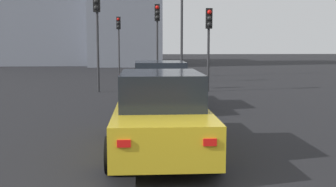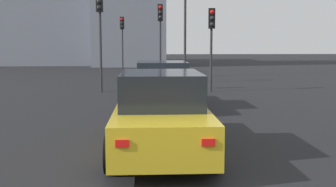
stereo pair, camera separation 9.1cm
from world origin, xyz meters
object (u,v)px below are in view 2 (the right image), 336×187
Objects in this scene: traffic_light_near_right at (160,27)px; traffic_light_far_left at (212,32)px; car_silver_lead at (162,85)px; traffic_light_near_left at (122,33)px; street_lamp_kerbside at (185,13)px; car_yellow_second at (160,113)px; traffic_light_far_right at (100,21)px.

traffic_light_far_left is (-4.20, -2.15, -0.39)m from traffic_light_near_right.
car_silver_lead is 1.25× the size of traffic_light_far_left.
street_lamp_kerbside is at bearing 60.09° from traffic_light_near_left.
car_yellow_second is at bearing 12.51° from traffic_light_near_left.
traffic_light_near_right reaches higher than traffic_light_far_left.
traffic_light_far_left is at bearing 29.03° from traffic_light_near_right.
traffic_light_near_left is 12.69m from traffic_light_far_left.
car_yellow_second is 1.11× the size of traffic_light_near_right.
traffic_light_far_right is (-4.08, 2.84, 0.10)m from traffic_light_near_right.
street_lamp_kerbside reaches higher than car_yellow_second.
street_lamp_kerbside is at bearing 158.44° from traffic_light_far_right.
traffic_light_near_right is at bearing -1.92° from car_silver_lead.
traffic_light_near_left is 5.53m from street_lamp_kerbside.
street_lamp_kerbside reaches higher than traffic_light_far_right.
traffic_light_near_left is (16.04, 2.25, 2.20)m from car_silver_lead.
traffic_light_far_left is at bearing -14.48° from car_yellow_second.
traffic_light_far_right is at bearing 30.40° from car_silver_lead.
car_silver_lead is 5.62m from traffic_light_far_right.
traffic_light_far_right is (4.37, 2.57, 2.44)m from car_silver_lead.
car_yellow_second is 1.16× the size of traffic_light_near_left.
traffic_light_near_right is at bearing 157.59° from street_lamp_kerbside.
traffic_light_near_left reaches higher than car_silver_lead.
traffic_light_far_left is 8.66m from street_lamp_kerbside.
traffic_light_near_right is (8.44, -0.27, 2.33)m from car_silver_lead.
traffic_light_near_right is 4.80m from street_lamp_kerbside.
car_yellow_second is 10.69m from traffic_light_far_left.
traffic_light_near_left is (21.97, 1.98, 2.18)m from car_yellow_second.
car_silver_lead is at bearing 170.88° from street_lamp_kerbside.
street_lamp_kerbside is (-3.27, -4.29, 1.21)m from traffic_light_near_left.
traffic_light_near_right reaches higher than car_silver_lead.
car_yellow_second reaches higher than car_silver_lead.
traffic_light_far_right is (-11.67, 0.33, 0.24)m from traffic_light_near_left.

